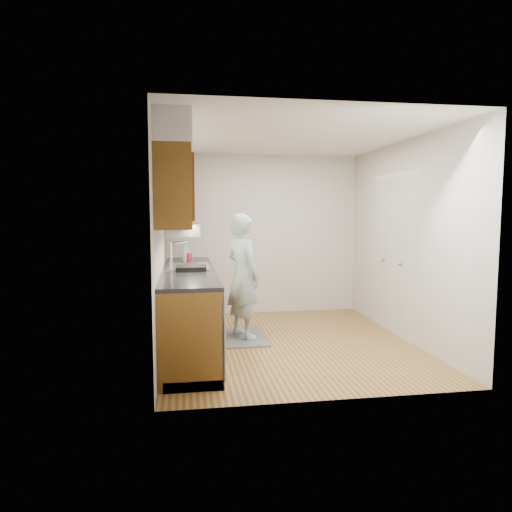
{
  "coord_description": "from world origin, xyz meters",
  "views": [
    {
      "loc": [
        -1.24,
        -5.37,
        1.6
      ],
      "look_at": [
        -0.36,
        0.25,
        1.06
      ],
      "focal_mm": 32.0,
      "sensor_mm": 36.0,
      "label": 1
    }
  ],
  "objects_px": {
    "soap_bottle_b": "(188,255)",
    "soda_can": "(189,258)",
    "person": "(243,267)",
    "dish_rack": "(191,268)",
    "soap_bottle_a": "(186,253)"
  },
  "relations": [
    {
      "from": "person",
      "to": "dish_rack",
      "type": "relative_size",
      "value": 5.28
    },
    {
      "from": "person",
      "to": "soda_can",
      "type": "relative_size",
      "value": 13.66
    },
    {
      "from": "soap_bottle_a",
      "to": "soap_bottle_b",
      "type": "relative_size",
      "value": 1.3
    },
    {
      "from": "person",
      "to": "soap_bottle_a",
      "type": "relative_size",
      "value": 7.22
    },
    {
      "from": "dish_rack",
      "to": "soap_bottle_b",
      "type": "bearing_deg",
      "value": 93.37
    },
    {
      "from": "soap_bottle_a",
      "to": "soda_can",
      "type": "distance_m",
      "value": 0.14
    },
    {
      "from": "soap_bottle_b",
      "to": "dish_rack",
      "type": "bearing_deg",
      "value": -88.2
    },
    {
      "from": "soda_can",
      "to": "dish_rack",
      "type": "relative_size",
      "value": 0.39
    },
    {
      "from": "soap_bottle_a",
      "to": "soap_bottle_b",
      "type": "distance_m",
      "value": 0.07
    },
    {
      "from": "person",
      "to": "soap_bottle_a",
      "type": "height_order",
      "value": "person"
    },
    {
      "from": "soda_can",
      "to": "soap_bottle_b",
      "type": "bearing_deg",
      "value": 104.23
    },
    {
      "from": "person",
      "to": "soap_bottle_b",
      "type": "relative_size",
      "value": 9.39
    },
    {
      "from": "soap_bottle_a",
      "to": "dish_rack",
      "type": "distance_m",
      "value": 0.95
    },
    {
      "from": "soap_bottle_b",
      "to": "soda_can",
      "type": "bearing_deg",
      "value": -75.77
    },
    {
      "from": "soap_bottle_a",
      "to": "person",
      "type": "bearing_deg",
      "value": -33.81
    }
  ]
}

